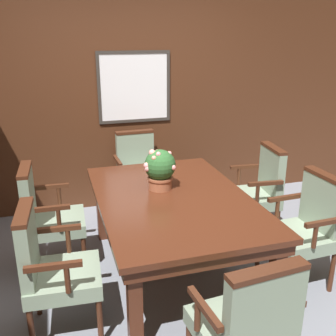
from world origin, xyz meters
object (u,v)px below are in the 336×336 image
Objects in this scene: chair_left_near at (51,267)px; potted_plant at (160,168)px; chair_left_far at (46,214)px; chair_right_far at (258,188)px; dining_table at (173,206)px; chair_right_near at (306,225)px; chair_head_far at (138,170)px; chair_head_near at (247,325)px.

potted_plant is (0.94, 0.64, 0.40)m from chair_left_near.
chair_left_far is at bearing 166.91° from potted_plant.
chair_right_far is 1.18m from potted_plant.
chair_right_far is at bearing 11.41° from potted_plant.
chair_left_far is at bearing 5.74° from chair_left_near.
chair_right_near is at bearing -22.06° from dining_table.
chair_left_far is 1.07m from potted_plant.
chair_left_near is at bearing -145.89° from potted_plant.
potted_plant reaches higher than chair_left_far.
potted_plant reaches higher than dining_table.
chair_right_far is at bearing -87.95° from chair_left_far.
chair_head_far is at bearing -46.81° from chair_left_far.
chair_right_near is (2.01, 0.02, 0.00)m from chair_left_near.
chair_head_far and chair_left_far have the same top height.
chair_head_near is 1.00× the size of chair_right_far.
chair_head_near is (1.01, -0.88, 0.00)m from chair_left_near.
chair_left_near is 1.00× the size of chair_head_far.
chair_left_far is 2.71× the size of potted_plant.
chair_right_near is at bearing -143.00° from chair_head_near.
chair_left_near is 0.86m from chair_left_far.
chair_head_near is at bearing -127.37° from chair_left_near.
chair_right_near is at bearing -110.20° from chair_left_far.
dining_table is at bearing -114.66° from chair_right_near.
chair_head_near is 1.00× the size of chair_left_far.
chair_head_near is 2.63m from chair_head_far.
chair_head_far is 1.18m from potted_plant.
chair_head_far reaches higher than dining_table.
potted_plant is (-0.07, 1.52, 0.40)m from chair_head_near.
chair_left_near is 2.20m from chair_right_far.
dining_table is 0.35m from potted_plant.
chair_head_near and chair_head_far have the same top height.
dining_table is 1.92× the size of chair_left_near.
potted_plant is at bearing -52.11° from chair_left_near.
chair_left_far is at bearing -64.34° from chair_head_near.
chair_right_near and chair_right_far have the same top height.
potted_plant is at bearing -72.92° from chair_right_far.
potted_plant reaches higher than chair_right_near.
chair_left_near is 1.00× the size of chair_left_far.
chair_left_near is 1.00× the size of chair_right_far.
chair_left_near and chair_head_far have the same top height.
dining_table is at bearing -62.78° from chair_left_near.
chair_left_far is at bearing -141.24° from chair_head_far.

